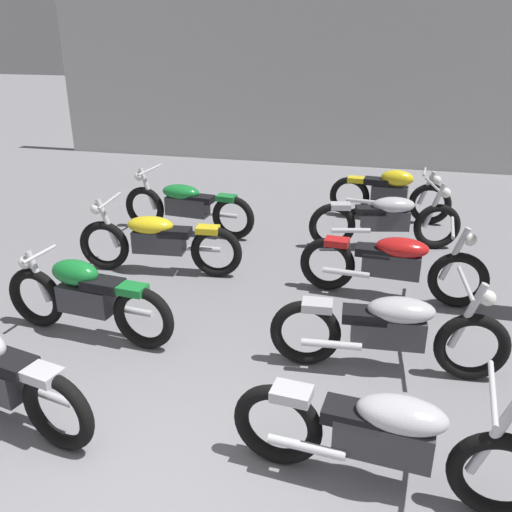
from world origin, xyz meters
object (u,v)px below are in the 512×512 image
Objects in this scene: motorcycle_left_row_2 at (158,240)px; motorcycle_right_row_2 at (393,263)px; motorcycle_right_row_3 at (386,219)px; motorcycle_right_row_0 at (386,436)px; motorcycle_right_row_4 at (390,193)px; motorcycle_left_row_3 at (187,205)px; motorcycle_right_row_1 at (389,329)px; motorcycle_left_row_1 at (86,296)px.

motorcycle_right_row_2 is (2.94, -0.04, 0.00)m from motorcycle_left_row_2.
motorcycle_right_row_0 is at bearing -88.73° from motorcycle_right_row_3.
motorcycle_right_row_0 is at bearing -90.18° from motorcycle_right_row_2.
motorcycle_right_row_4 is (2.86, 2.86, 0.01)m from motorcycle_left_row_2.
motorcycle_left_row_2 is 1.00× the size of motorcycle_right_row_2.
motorcycle_left_row_3 is 4.35m from motorcycle_right_row_1.
motorcycle_right_row_0 is (3.02, -1.38, -0.01)m from motorcycle_left_row_1.
motorcycle_left_row_2 and motorcycle_right_row_3 have the same top height.
motorcycle_left_row_1 is at bearing 155.43° from motorcycle_right_row_0.
motorcycle_right_row_3 is at bearing 93.98° from motorcycle_right_row_2.
motorcycle_right_row_1 is 1.55m from motorcycle_right_row_2.
motorcycle_left_row_3 is 1.00× the size of motorcycle_right_row_2.
motorcycle_right_row_1 is at bearing 1.45° from motorcycle_left_row_1.
motorcycle_right_row_3 is at bearing 91.83° from motorcycle_right_row_1.
motorcycle_right_row_3 is at bearing 28.84° from motorcycle_left_row_2.
motorcycle_left_row_1 is at bearing -92.95° from motorcycle_left_row_2.
motorcycle_right_row_2 is at bearing -86.02° from motorcycle_right_row_3.
motorcycle_right_row_1 is (-0.00, 1.46, 0.00)m from motorcycle_right_row_0.
motorcycle_left_row_1 and motorcycle_right_row_4 have the same top height.
motorcycle_right_row_1 is 1.00× the size of motorcycle_right_row_2.
motorcycle_right_row_2 is 2.91m from motorcycle_right_row_4.
motorcycle_left_row_1 is 0.91× the size of motorcycle_right_row_2.
motorcycle_right_row_3 is (-0.11, 1.60, 0.00)m from motorcycle_right_row_2.
motorcycle_right_row_1 is at bearing -44.86° from motorcycle_left_row_3.
motorcycle_right_row_2 is (3.03, 1.62, -0.01)m from motorcycle_left_row_1.
motorcycle_right_row_4 is at bearing 88.63° from motorcycle_right_row_3.
motorcycle_left_row_2 is 4.23m from motorcycle_right_row_0.
motorcycle_left_row_2 is 1.00× the size of motorcycle_left_row_3.
motorcycle_left_row_1 is at bearing -123.07° from motorcycle_right_row_4.
motorcycle_right_row_1 is 1.01× the size of motorcycle_right_row_3.
motorcycle_left_row_3 is at bearing 135.14° from motorcycle_right_row_1.
motorcycle_right_row_2 is 1.60m from motorcycle_right_row_3.
motorcycle_left_row_1 is 0.91× the size of motorcycle_right_row_1.
motorcycle_right_row_4 is (-0.07, 5.91, 0.01)m from motorcycle_right_row_0.
motorcycle_left_row_1 is at bearing -88.75° from motorcycle_left_row_3.
motorcycle_right_row_0 is at bearing -46.06° from motorcycle_left_row_2.
motorcycle_right_row_3 is (2.83, 1.56, 0.00)m from motorcycle_left_row_2.
motorcycle_right_row_1 is at bearing -89.11° from motorcycle_right_row_4.
motorcycle_left_row_2 is 1.00× the size of motorcycle_right_row_0.
motorcycle_left_row_1 is 4.35m from motorcycle_right_row_3.
motorcycle_left_row_2 is at bearing 133.94° from motorcycle_right_row_0.
motorcycle_right_row_1 is 3.15m from motorcycle_right_row_3.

